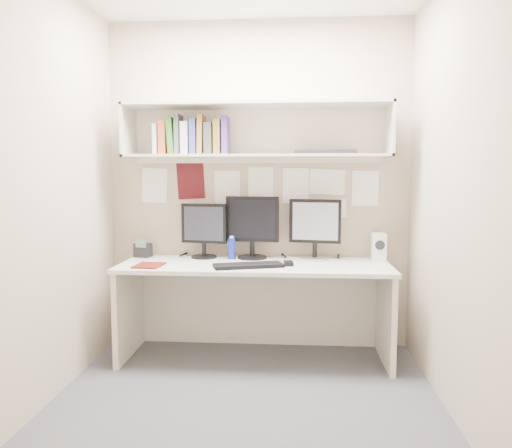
# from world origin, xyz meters

# --- Properties ---
(floor) EXTENTS (2.40, 2.00, 0.01)m
(floor) POSITION_xyz_m (0.00, 0.00, 0.00)
(floor) COLOR #414146
(floor) RESTS_ON ground
(wall_back) EXTENTS (2.40, 0.02, 2.60)m
(wall_back) POSITION_xyz_m (0.00, 1.00, 1.30)
(wall_back) COLOR tan
(wall_back) RESTS_ON ground
(wall_front) EXTENTS (2.40, 0.02, 2.60)m
(wall_front) POSITION_xyz_m (0.00, -1.00, 1.30)
(wall_front) COLOR tan
(wall_front) RESTS_ON ground
(wall_left) EXTENTS (0.02, 2.00, 2.60)m
(wall_left) POSITION_xyz_m (-1.20, 0.00, 1.30)
(wall_left) COLOR tan
(wall_left) RESTS_ON ground
(wall_right) EXTENTS (0.02, 2.00, 2.60)m
(wall_right) POSITION_xyz_m (1.20, 0.00, 1.30)
(wall_right) COLOR tan
(wall_right) RESTS_ON ground
(desk) EXTENTS (2.00, 0.70, 0.73)m
(desk) POSITION_xyz_m (0.00, 0.65, 0.37)
(desk) COLOR beige
(desk) RESTS_ON floor
(overhead_hutch) EXTENTS (2.00, 0.38, 0.40)m
(overhead_hutch) POSITION_xyz_m (0.00, 0.86, 1.72)
(overhead_hutch) COLOR beige
(overhead_hutch) RESTS_ON wall_back
(pinned_papers) EXTENTS (1.92, 0.01, 0.48)m
(pinned_papers) POSITION_xyz_m (0.00, 0.99, 1.25)
(pinned_papers) COLOR white
(pinned_papers) RESTS_ON wall_back
(monitor_left) EXTENTS (0.37, 0.20, 0.43)m
(monitor_left) POSITION_xyz_m (-0.42, 0.87, 0.97)
(monitor_left) COLOR black
(monitor_left) RESTS_ON desk
(monitor_center) EXTENTS (0.42, 0.23, 0.49)m
(monitor_center) POSITION_xyz_m (-0.04, 0.87, 0.99)
(monitor_center) COLOR black
(monitor_center) RESTS_ON desk
(monitor_right) EXTENTS (0.40, 0.22, 0.47)m
(monitor_right) POSITION_xyz_m (0.45, 0.87, 0.99)
(monitor_right) COLOR #A5A5AA
(monitor_right) RESTS_ON desk
(keyboard) EXTENTS (0.52, 0.31, 0.02)m
(keyboard) POSITION_xyz_m (-0.03, 0.48, 0.74)
(keyboard) COLOR black
(keyboard) RESTS_ON desk
(mouse) EXTENTS (0.08, 0.11, 0.03)m
(mouse) POSITION_xyz_m (0.25, 0.57, 0.75)
(mouse) COLOR black
(mouse) RESTS_ON desk
(speaker) EXTENTS (0.11, 0.11, 0.21)m
(speaker) POSITION_xyz_m (0.94, 0.84, 0.84)
(speaker) COLOR silver
(speaker) RESTS_ON desk
(blue_bottle) EXTENTS (0.06, 0.06, 0.18)m
(blue_bottle) POSITION_xyz_m (-0.20, 0.82, 0.82)
(blue_bottle) COLOR navy
(blue_bottle) RESTS_ON desk
(maroon_notebook) EXTENTS (0.20, 0.24, 0.01)m
(maroon_notebook) POSITION_xyz_m (-0.75, 0.47, 0.74)
(maroon_notebook) COLOR #5B120F
(maroon_notebook) RESTS_ON desk
(desk_phone) EXTENTS (0.14, 0.13, 0.14)m
(desk_phone) POSITION_xyz_m (-0.92, 0.86, 0.79)
(desk_phone) COLOR black
(desk_phone) RESTS_ON desk
(book_stack) EXTENTS (0.56, 0.19, 0.30)m
(book_stack) POSITION_xyz_m (-0.49, 0.79, 1.67)
(book_stack) COLOR silver
(book_stack) RESTS_ON overhead_hutch
(hutch_tray) EXTENTS (0.46, 0.19, 0.03)m
(hutch_tray) POSITION_xyz_m (0.52, 0.81, 1.56)
(hutch_tray) COLOR black
(hutch_tray) RESTS_ON overhead_hutch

